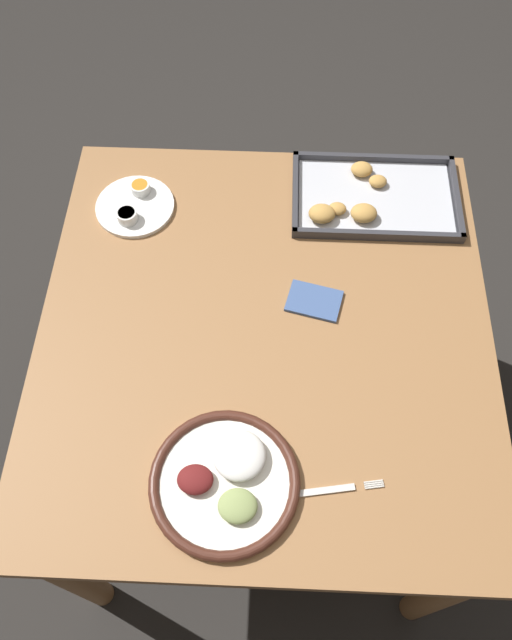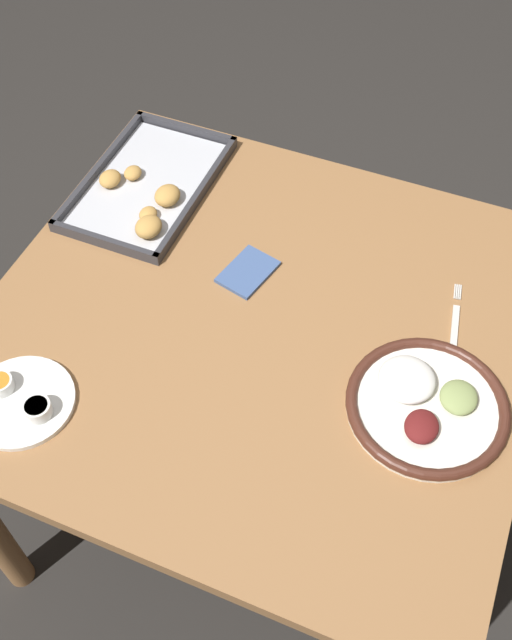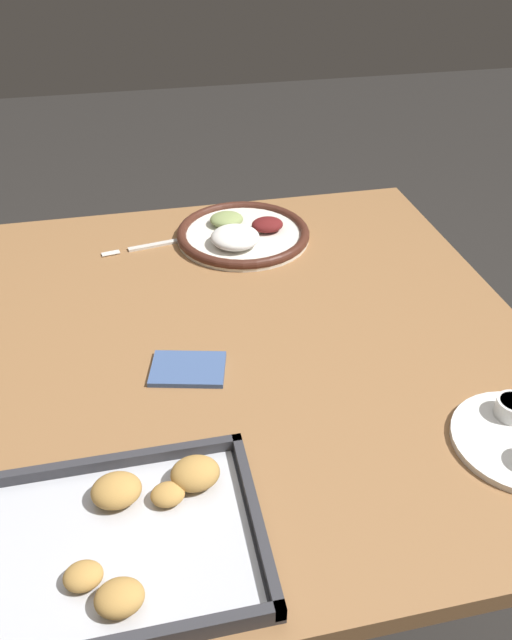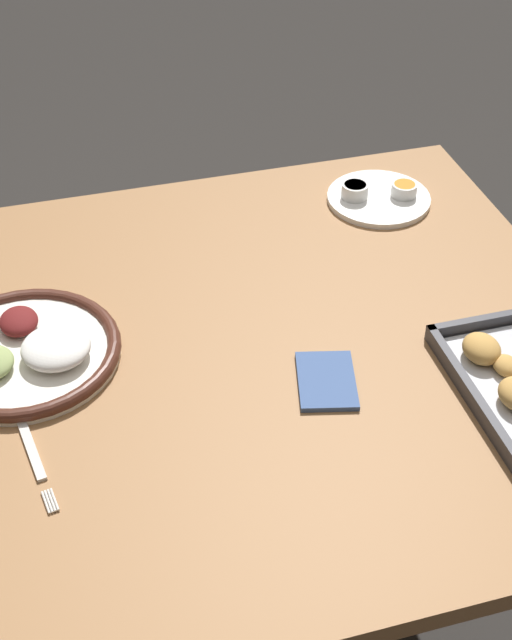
{
  "view_description": "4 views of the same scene",
  "coord_description": "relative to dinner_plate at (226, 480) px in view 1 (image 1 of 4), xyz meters",
  "views": [
    {
      "loc": [
        0.01,
        -0.62,
        1.84
      ],
      "look_at": [
        -0.02,
        0.0,
        0.75
      ],
      "focal_mm": 35.0,
      "sensor_mm": 36.0,
      "label": 1
    },
    {
      "loc": [
        -0.76,
        -0.31,
        1.8
      ],
      "look_at": [
        -0.02,
        0.0,
        0.75
      ],
      "focal_mm": 42.0,
      "sensor_mm": 36.0,
      "label": 2
    },
    {
      "loc": [
        0.15,
        0.79,
        1.34
      ],
      "look_at": [
        -0.02,
        0.0,
        0.75
      ],
      "focal_mm": 35.0,
      "sensor_mm": 36.0,
      "label": 3
    },
    {
      "loc": [
        0.92,
        -0.26,
        1.56
      ],
      "look_at": [
        -0.02,
        0.0,
        0.75
      ],
      "focal_mm": 50.0,
      "sensor_mm": 36.0,
      "label": 4
    }
  ],
  "objects": [
    {
      "name": "ground_plane",
      "position": [
        0.06,
        0.32,
        -0.73
      ],
      "size": [
        8.0,
        8.0,
        0.0
      ],
      "primitive_type": "plane",
      "color": "#282623"
    },
    {
      "name": "dining_table",
      "position": [
        0.06,
        0.32,
        -0.12
      ],
      "size": [
        0.93,
        0.99,
        0.72
      ],
      "color": "olive",
      "rests_on": "ground_plane"
    },
    {
      "name": "dinner_plate",
      "position": [
        0.0,
        0.0,
        0.0
      ],
      "size": [
        0.27,
        0.27,
        0.05
      ],
      "color": "white",
      "rests_on": "dining_table"
    },
    {
      "name": "fork",
      "position": [
        0.17,
        -0.01,
        -0.01
      ],
      "size": [
        0.21,
        0.05,
        0.0
      ],
      "rotation": [
        0.0,
        0.0,
        0.17
      ],
      "color": "silver",
      "rests_on": "dining_table"
    },
    {
      "name": "saucer_plate",
      "position": [
        -0.25,
        0.62,
        -0.0
      ],
      "size": [
        0.18,
        0.18,
        0.04
      ],
      "color": "white",
      "rests_on": "dining_table"
    },
    {
      "name": "baking_tray",
      "position": [
        0.29,
        0.67,
        -0.0
      ],
      "size": [
        0.38,
        0.24,
        0.04
      ],
      "color": "#333338",
      "rests_on": "dining_table"
    },
    {
      "name": "napkin",
      "position": [
        0.16,
        0.39,
        -0.01
      ],
      "size": [
        0.13,
        0.1,
        0.01
      ],
      "color": "#3F598C",
      "rests_on": "dining_table"
    }
  ]
}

